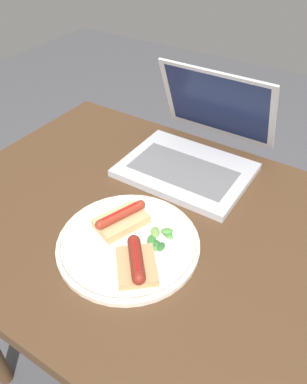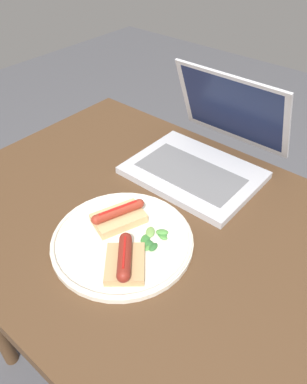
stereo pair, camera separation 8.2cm
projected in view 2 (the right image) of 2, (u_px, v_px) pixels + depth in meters
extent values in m
cube|color=#4C331E|center=(186.00, 245.00, 0.80)|extent=(1.21, 0.74, 0.04)
cylinder|color=#4C331E|center=(116.00, 205.00, 1.48)|extent=(0.05, 0.05, 0.73)
cube|color=#B7B7BC|center=(193.00, 173.00, 0.96)|extent=(0.32, 0.24, 0.02)
cube|color=slate|center=(190.00, 172.00, 0.94)|extent=(0.26, 0.13, 0.00)
cube|color=#B7B7BC|center=(232.00, 109.00, 0.98)|extent=(0.32, 0.09, 0.21)
cube|color=#192347|center=(232.00, 109.00, 0.98)|extent=(0.29, 0.08, 0.19)
cylinder|color=silver|center=(122.00, 241.00, 0.78)|extent=(0.30, 0.30, 0.01)
torus|color=silver|center=(122.00, 238.00, 0.78)|extent=(0.29, 0.29, 0.01)
cube|color=tan|center=(119.00, 218.00, 0.81)|extent=(0.10, 0.13, 0.02)
cylinder|color=maroon|center=(118.00, 211.00, 0.80)|extent=(0.05, 0.10, 0.02)
sphere|color=maroon|center=(139.00, 204.00, 0.82)|extent=(0.02, 0.02, 0.02)
sphere|color=maroon|center=(96.00, 220.00, 0.78)|extent=(0.02, 0.02, 0.02)
cylinder|color=red|center=(118.00, 208.00, 0.79)|extent=(0.03, 0.08, 0.01)
cube|color=tan|center=(125.00, 264.00, 0.72)|extent=(0.12, 0.12, 0.02)
cylinder|color=maroon|center=(125.00, 257.00, 0.70)|extent=(0.08, 0.08, 0.03)
sphere|color=maroon|center=(126.00, 239.00, 0.74)|extent=(0.03, 0.03, 0.03)
sphere|color=maroon|center=(123.00, 276.00, 0.67)|extent=(0.03, 0.03, 0.03)
cylinder|color=red|center=(124.00, 252.00, 0.70)|extent=(0.05, 0.06, 0.00)
ellipsoid|color=#387A33|center=(145.00, 240.00, 0.77)|extent=(0.03, 0.04, 0.01)
ellipsoid|color=#2D662D|center=(149.00, 243.00, 0.76)|extent=(0.02, 0.02, 0.01)
ellipsoid|color=#2D662D|center=(153.00, 247.00, 0.75)|extent=(0.02, 0.03, 0.01)
ellipsoid|color=#709E4C|center=(150.00, 232.00, 0.79)|extent=(0.03, 0.04, 0.01)
ellipsoid|color=#4C8E3D|center=(162.00, 232.00, 0.79)|extent=(0.03, 0.03, 0.01)
ellipsoid|color=#387A33|center=(163.00, 235.00, 0.78)|extent=(0.02, 0.02, 0.01)
ellipsoid|color=#2D662D|center=(161.00, 234.00, 0.79)|extent=(0.02, 0.02, 0.00)
ellipsoid|color=#4C8E3D|center=(164.00, 238.00, 0.78)|extent=(0.02, 0.02, 0.01)
ellipsoid|color=#4C8E3D|center=(148.00, 248.00, 0.75)|extent=(0.02, 0.03, 0.00)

